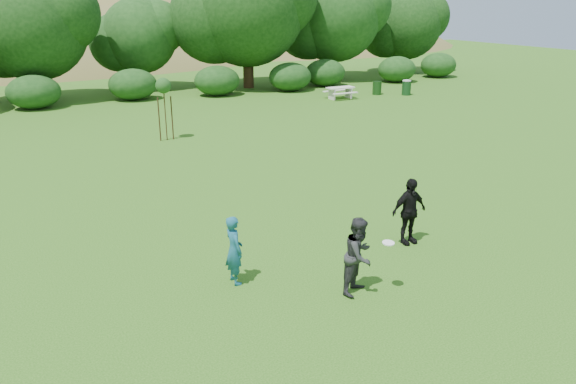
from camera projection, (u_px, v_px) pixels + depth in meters
name	position (u px, v px, depth m)	size (l,w,h in m)	color
ground	(347.00, 271.00, 13.44)	(120.00, 120.00, 0.00)	#19470C
player_teal	(234.00, 250.00, 12.67)	(0.59, 0.39, 1.62)	#175068
player_grey	(359.00, 255.00, 12.24)	(0.85, 0.66, 1.76)	#28282B
player_black	(409.00, 211.00, 14.73)	(1.05, 0.44, 1.80)	black
trash_can_near	(377.00, 88.00, 38.10)	(0.60, 0.60, 0.90)	#173814
frisbee	(388.00, 243.00, 12.10)	(0.27, 0.27, 0.04)	white
sapling	(163.00, 87.00, 25.15)	(0.70, 0.70, 2.85)	#392416
picnic_table	(340.00, 91.00, 36.47)	(1.80, 1.48, 0.76)	silver
trash_can_lidded	(406.00, 87.00, 37.90)	(0.60, 0.60, 1.05)	#153B1B
hillside	(53.00, 144.00, 74.25)	(150.00, 72.00, 52.00)	olive
tree_row	(150.00, 20.00, 37.23)	(53.92, 10.38, 9.62)	#3A2616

